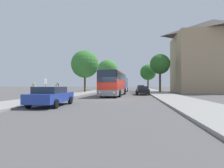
{
  "coord_description": "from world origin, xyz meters",
  "views": [
    {
      "loc": [
        2.57,
        -19.12,
        1.56
      ],
      "look_at": [
        -1.23,
        9.66,
        1.75
      ],
      "focal_mm": 28.0,
      "sensor_mm": 36.0,
      "label": 1
    }
  ],
  "objects_px": {
    "tree_right_mid": "(148,72)",
    "pedestrian_waiting_near": "(57,90)",
    "pedestrian_walking_back": "(34,91)",
    "bus_front": "(114,83)",
    "tree_left_near": "(108,70)",
    "parked_car_right_far": "(141,88)",
    "tree_right_near": "(160,64)",
    "tree_left_far": "(85,64)",
    "parked_car_right_near": "(142,90)",
    "parked_car_left_curb": "(51,96)",
    "bus_middle": "(121,84)",
    "pedestrian_waiting_far": "(57,89)",
    "bus_stop_sign": "(46,85)"
  },
  "relations": [
    {
      "from": "parked_car_right_near",
      "to": "tree_right_mid",
      "type": "bearing_deg",
      "value": -100.26
    },
    {
      "from": "bus_front",
      "to": "parked_car_right_far",
      "type": "height_order",
      "value": "bus_front"
    },
    {
      "from": "parked_car_right_far",
      "to": "tree_left_near",
      "type": "height_order",
      "value": "tree_left_near"
    },
    {
      "from": "parked_car_right_far",
      "to": "tree_right_mid",
      "type": "relative_size",
      "value": 0.62
    },
    {
      "from": "bus_middle",
      "to": "parked_car_right_near",
      "type": "height_order",
      "value": "bus_middle"
    },
    {
      "from": "bus_middle",
      "to": "tree_right_mid",
      "type": "distance_m",
      "value": 10.81
    },
    {
      "from": "parked_car_left_curb",
      "to": "tree_right_near",
      "type": "height_order",
      "value": "tree_right_near"
    },
    {
      "from": "tree_left_near",
      "to": "tree_right_mid",
      "type": "relative_size",
      "value": 1.35
    },
    {
      "from": "pedestrian_waiting_near",
      "to": "tree_right_mid",
      "type": "relative_size",
      "value": 0.24
    },
    {
      "from": "bus_front",
      "to": "parked_car_right_near",
      "type": "distance_m",
      "value": 5.16
    },
    {
      "from": "pedestrian_walking_back",
      "to": "parked_car_left_curb",
      "type": "bearing_deg",
      "value": -27.78
    },
    {
      "from": "bus_front",
      "to": "tree_left_near",
      "type": "distance_m",
      "value": 28.32
    },
    {
      "from": "bus_front",
      "to": "tree_left_near",
      "type": "relative_size",
      "value": 1.21
    },
    {
      "from": "parked_car_right_far",
      "to": "tree_right_near",
      "type": "xyz_separation_m",
      "value": [
        3.42,
        -11.21,
        4.99
      ]
    },
    {
      "from": "bus_stop_sign",
      "to": "parked_car_left_curb",
      "type": "bearing_deg",
      "value": -58.27
    },
    {
      "from": "pedestrian_waiting_near",
      "to": "tree_left_far",
      "type": "bearing_deg",
      "value": 148.84
    },
    {
      "from": "pedestrian_waiting_far",
      "to": "tree_right_mid",
      "type": "distance_m",
      "value": 28.66
    },
    {
      "from": "pedestrian_waiting_near",
      "to": "pedestrian_walking_back",
      "type": "xyz_separation_m",
      "value": [
        0.55,
        -6.01,
        0.01
      ]
    },
    {
      "from": "parked_car_left_curb",
      "to": "tree_left_near",
      "type": "xyz_separation_m",
      "value": [
        -2.15,
        40.8,
        5.61
      ]
    },
    {
      "from": "tree_right_mid",
      "to": "parked_car_left_curb",
      "type": "bearing_deg",
      "value": -105.5
    },
    {
      "from": "bus_middle",
      "to": "parked_car_right_near",
      "type": "xyz_separation_m",
      "value": [
        4.32,
        -10.82,
        -1.02
      ]
    },
    {
      "from": "pedestrian_walking_back",
      "to": "tree_left_far",
      "type": "bearing_deg",
      "value": 107.8
    },
    {
      "from": "pedestrian_walking_back",
      "to": "tree_right_mid",
      "type": "distance_m",
      "value": 34.61
    },
    {
      "from": "parked_car_right_near",
      "to": "tree_left_far",
      "type": "distance_m",
      "value": 14.84
    },
    {
      "from": "bus_front",
      "to": "tree_right_near",
      "type": "xyz_separation_m",
      "value": [
        8.08,
        10.5,
        3.98
      ]
    },
    {
      "from": "tree_left_near",
      "to": "bus_stop_sign",
      "type": "bearing_deg",
      "value": -92.27
    },
    {
      "from": "parked_car_right_far",
      "to": "pedestrian_waiting_near",
      "type": "height_order",
      "value": "pedestrian_waiting_near"
    },
    {
      "from": "pedestrian_walking_back",
      "to": "tree_right_mid",
      "type": "relative_size",
      "value": 0.24
    },
    {
      "from": "bus_middle",
      "to": "parked_car_right_far",
      "type": "height_order",
      "value": "bus_middle"
    },
    {
      "from": "bus_front",
      "to": "bus_middle",
      "type": "relative_size",
      "value": 1.09
    },
    {
      "from": "pedestrian_waiting_near",
      "to": "tree_left_far",
      "type": "xyz_separation_m",
      "value": [
        -0.54,
        14.55,
        5.03
      ]
    },
    {
      "from": "bus_front",
      "to": "pedestrian_waiting_near",
      "type": "relative_size",
      "value": 6.83
    },
    {
      "from": "tree_right_mid",
      "to": "bus_front",
      "type": "bearing_deg",
      "value": -106.85
    },
    {
      "from": "parked_car_left_curb",
      "to": "tree_right_near",
      "type": "relative_size",
      "value": 0.59
    },
    {
      "from": "parked_car_right_near",
      "to": "parked_car_right_far",
      "type": "distance_m",
      "value": 18.97
    },
    {
      "from": "parked_car_left_curb",
      "to": "parked_car_right_near",
      "type": "bearing_deg",
      "value": 63.96
    },
    {
      "from": "pedestrian_waiting_near",
      "to": "tree_left_near",
      "type": "distance_m",
      "value": 32.31
    },
    {
      "from": "pedestrian_waiting_far",
      "to": "tree_right_mid",
      "type": "xyz_separation_m",
      "value": [
        13.82,
        24.81,
        3.87
      ]
    },
    {
      "from": "parked_car_right_near",
      "to": "parked_car_left_curb",
      "type": "bearing_deg",
      "value": 62.0
    },
    {
      "from": "tree_right_mid",
      "to": "pedestrian_waiting_near",
      "type": "bearing_deg",
      "value": -117.47
    },
    {
      "from": "bus_front",
      "to": "pedestrian_waiting_near",
      "type": "distance_m",
      "value": 8.23
    },
    {
      "from": "bus_middle",
      "to": "tree_left_near",
      "type": "distance_m",
      "value": 15.54
    },
    {
      "from": "parked_car_right_far",
      "to": "tree_right_near",
      "type": "relative_size",
      "value": 0.55
    },
    {
      "from": "parked_car_left_curb",
      "to": "pedestrian_waiting_near",
      "type": "xyz_separation_m",
      "value": [
        -3.78,
        8.99,
        0.22
      ]
    },
    {
      "from": "parked_car_right_far",
      "to": "pedestrian_waiting_near",
      "type": "relative_size",
      "value": 2.58
    },
    {
      "from": "tree_left_far",
      "to": "parked_car_right_far",
      "type": "bearing_deg",
      "value": 43.52
    },
    {
      "from": "tree_left_far",
      "to": "tree_right_mid",
      "type": "relative_size",
      "value": 1.27
    },
    {
      "from": "pedestrian_waiting_near",
      "to": "tree_right_mid",
      "type": "xyz_separation_m",
      "value": [
        13.44,
        25.86,
        3.98
      ]
    },
    {
      "from": "pedestrian_walking_back",
      "to": "parked_car_right_near",
      "type": "bearing_deg",
      "value": 65.79
    },
    {
      "from": "parked_car_right_near",
      "to": "pedestrian_waiting_far",
      "type": "height_order",
      "value": "pedestrian_waiting_far"
    }
  ]
}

